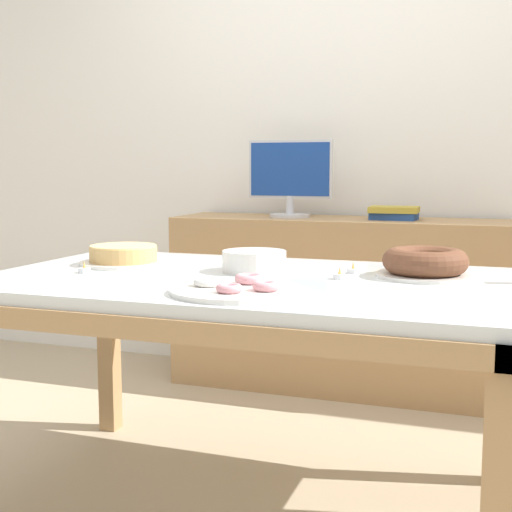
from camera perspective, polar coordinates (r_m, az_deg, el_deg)
name	(u,v)px	position (r m, az deg, el deg)	size (l,w,h in m)	color
ground_plane	(246,503)	(2.46, -0.77, -19.18)	(12.00, 12.00, 0.00)	tan
wall_back	(354,126)	(3.77, 7.83, 10.27)	(8.00, 0.10, 2.60)	white
dining_table	(246,303)	(2.24, -0.80, -3.81)	(1.66, 1.01, 0.75)	silver
sideboard	(338,304)	(3.53, 6.61, -3.82)	(1.62, 0.44, 0.84)	tan
computer_monitor	(290,179)	(3.53, 2.75, 6.19)	(0.42, 0.20, 0.38)	silver
book_stack	(394,213)	(3.43, 10.99, 3.42)	(0.23, 0.19, 0.06)	#23478C
cake_chocolate_round	(124,256)	(2.54, -10.55, 0.01)	(0.31, 0.31, 0.07)	silver
cake_golden_bundt	(425,263)	(2.28, 13.38, -0.58)	(0.30, 0.30, 0.09)	silver
pastry_platter	(237,289)	(1.95, -1.50, -2.63)	(0.37, 0.37, 0.04)	silver
plate_stack	(254,261)	(2.33, -0.14, -0.42)	(0.21, 0.21, 0.07)	silver
tealight_centre	(340,276)	(2.20, 6.70, -1.59)	(0.04, 0.04, 0.04)	silver
tealight_near_front	(442,265)	(2.50, 14.68, -0.70)	(0.04, 0.04, 0.04)	silver
tealight_left_edge	(84,270)	(2.38, -13.56, -1.08)	(0.04, 0.04, 0.04)	silver
tealight_right_edge	(353,270)	(2.32, 7.77, -1.15)	(0.04, 0.04, 0.04)	silver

